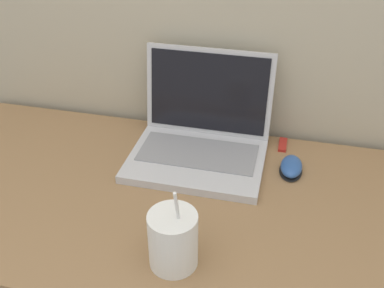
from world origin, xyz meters
The scene contains 4 objects.
laptop centered at (0.04, 0.49, 0.76)m, with size 0.32×0.28×0.24m.
drink_cup centered at (0.07, 0.13, 0.76)m, with size 0.09×0.09×0.18m.
computer_mouse centered at (0.27, 0.46, 0.72)m, with size 0.05×0.09×0.03m.
usb_stick centered at (0.24, 0.57, 0.71)m, with size 0.02×0.06×0.01m.
Camera 1 is at (0.24, -0.43, 1.34)m, focal length 42.00 mm.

